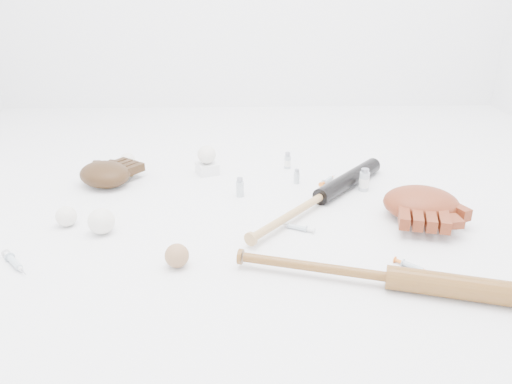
{
  "coord_description": "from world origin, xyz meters",
  "views": [
    {
      "loc": [
        -0.05,
        -1.53,
        0.74
      ],
      "look_at": [
        -0.01,
        0.04,
        0.06
      ],
      "focal_mm": 35.0,
      "sensor_mm": 36.0,
      "label": 1
    }
  ],
  "objects_px": {
    "bat_dark": "(321,196)",
    "glove_dark": "(105,174)",
    "pedestal": "(207,168)",
    "bat_wood": "(390,277)"
  },
  "relations": [
    {
      "from": "glove_dark",
      "to": "bat_wood",
      "type": "bearing_deg",
      "value": -0.85
    },
    {
      "from": "glove_dark",
      "to": "pedestal",
      "type": "bearing_deg",
      "value": 53.39
    },
    {
      "from": "bat_dark",
      "to": "glove_dark",
      "type": "relative_size",
      "value": 3.38
    },
    {
      "from": "glove_dark",
      "to": "pedestal",
      "type": "distance_m",
      "value": 0.4
    },
    {
      "from": "pedestal",
      "to": "bat_wood",
      "type": "bearing_deg",
      "value": -57.91
    },
    {
      "from": "bat_wood",
      "to": "pedestal",
      "type": "distance_m",
      "value": 0.98
    },
    {
      "from": "bat_wood",
      "to": "glove_dark",
      "type": "relative_size",
      "value": 3.43
    },
    {
      "from": "bat_wood",
      "to": "pedestal",
      "type": "height_order",
      "value": "bat_wood"
    },
    {
      "from": "bat_wood",
      "to": "glove_dark",
      "type": "distance_m",
      "value": 1.15
    },
    {
      "from": "bat_wood",
      "to": "pedestal",
      "type": "relative_size",
      "value": 10.78
    }
  ]
}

